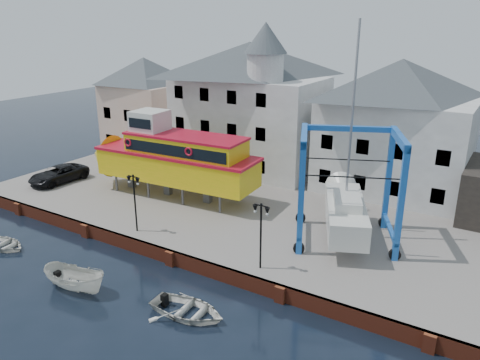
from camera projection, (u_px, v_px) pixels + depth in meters
The scene contains 14 objects.
ground at pixel (171, 265), 30.51m from camera, with size 140.00×140.00×0.00m, color black.
hardstanding at pixel (255, 204), 39.21m from camera, with size 44.00×22.00×1.00m, color slate.
quay_wall at pixel (172, 257), 30.44m from camera, with size 44.00×0.47×1.00m.
building_pink at pixel (146, 105), 51.91m from camera, with size 8.00×7.00×10.30m.
building_white_main at pixel (250, 105), 45.34m from camera, with size 14.00×8.30×14.00m.
building_white_right at pixel (396, 127), 39.21m from camera, with size 12.00×8.00×11.20m.
lamp_post_left at pixel (134, 189), 32.10m from camera, with size 1.12×0.32×4.20m.
lamp_post_right at pixel (261, 220), 27.15m from camera, with size 1.12×0.32×4.20m.
tour_boat at pixel (167, 157), 38.95m from camera, with size 16.44×4.84×7.07m.
travel_lift at pixel (345, 202), 31.85m from camera, with size 8.15×9.62×14.26m.
van at pixel (59, 174), 42.78m from camera, with size 2.50×5.42×1.51m, color black.
motorboat_a at pixel (76, 290), 27.72m from camera, with size 1.61×4.28×1.65m, color silver.
motorboat_b at pixel (188, 315), 25.37m from camera, with size 3.11×4.35×0.90m, color silver.
motorboat_d at pixel (4, 248), 32.84m from camera, with size 2.60×3.64×0.75m, color silver.
Camera 1 is at (18.00, -20.66, 15.21)m, focal length 35.00 mm.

